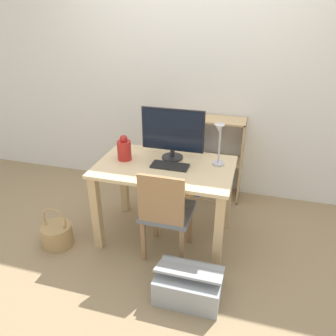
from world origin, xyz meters
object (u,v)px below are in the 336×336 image
object	(u,v)px
basket	(57,234)
desk_lamp	(219,141)
monitor	(173,132)
keyboard	(170,166)
vase	(124,149)
storage_box	(188,285)
bookshelf	(193,161)
chair	(166,211)

from	to	relation	value
basket	desk_lamp	bearing A→B (deg)	19.36
monitor	keyboard	bearing A→B (deg)	-81.96
vase	storage_box	xyz separation A→B (m)	(0.73, -0.67, -0.71)
bookshelf	basket	bearing A→B (deg)	-128.35
vase	basket	world-z (taller)	vase
desk_lamp	bookshelf	bearing A→B (deg)	114.54
keyboard	basket	bearing A→B (deg)	-158.53
desk_lamp	basket	distance (m)	1.64
monitor	vase	xyz separation A→B (m)	(-0.39, -0.14, -0.15)
vase	bookshelf	distance (m)	1.03
desk_lamp	keyboard	bearing A→B (deg)	-166.11
monitor	vase	world-z (taller)	monitor
desk_lamp	bookshelf	size ratio (longest dim) A/B	0.43
chair	bookshelf	xyz separation A→B (m)	(-0.00, 1.10, -0.06)
chair	storage_box	world-z (taller)	chair
keyboard	vase	distance (m)	0.43
keyboard	vase	size ratio (longest dim) A/B	1.38
keyboard	basket	size ratio (longest dim) A/B	0.82
monitor	chair	bearing A→B (deg)	-82.17
vase	desk_lamp	xyz separation A→B (m)	(0.80, 0.06, 0.14)
keyboard	vase	world-z (taller)	vase
keyboard	chair	xyz separation A→B (m)	(0.03, -0.25, -0.29)
chair	storage_box	distance (m)	0.58
vase	bookshelf	world-z (taller)	vase
vase	basket	xyz separation A→B (m)	(-0.52, -0.40, -0.72)
keyboard	bookshelf	size ratio (longest dim) A/B	0.35
monitor	bookshelf	bearing A→B (deg)	85.37
monitor	basket	bearing A→B (deg)	-149.33
desk_lamp	storage_box	world-z (taller)	desk_lamp
monitor	storage_box	bearing A→B (deg)	-67.07
bookshelf	chair	bearing A→B (deg)	-89.87
chair	bookshelf	bearing A→B (deg)	93.78
keyboard	bookshelf	bearing A→B (deg)	87.93
chair	keyboard	bearing A→B (deg)	101.33
vase	bookshelf	bearing A→B (deg)	61.33
monitor	vase	distance (m)	0.44
vase	bookshelf	size ratio (longest dim) A/B	0.25
chair	bookshelf	distance (m)	1.10
monitor	storage_box	world-z (taller)	monitor
vase	keyboard	bearing A→B (deg)	-4.80
chair	basket	distance (m)	1.04
bookshelf	basket	xyz separation A→B (m)	(-0.97, -1.22, -0.28)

